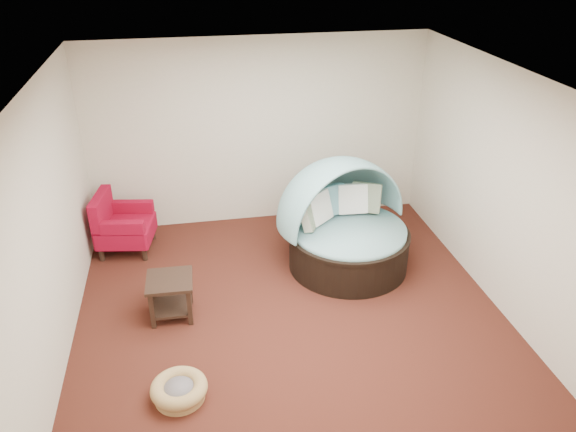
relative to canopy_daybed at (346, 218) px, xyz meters
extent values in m
plane|color=#491C14|center=(-0.93, -0.95, -0.68)|extent=(5.00, 5.00, 0.00)
plane|color=beige|center=(-0.93, 1.55, 0.72)|extent=(5.00, 0.00, 5.00)
plane|color=beige|center=(-0.93, -3.45, 0.72)|extent=(5.00, 0.00, 5.00)
plane|color=beige|center=(-3.43, -0.95, 0.72)|extent=(0.00, 5.00, 5.00)
plane|color=beige|center=(1.57, -0.95, 0.72)|extent=(0.00, 5.00, 5.00)
plane|color=white|center=(-0.93, -0.95, 2.12)|extent=(5.00, 5.00, 0.00)
cylinder|color=black|center=(0.03, -0.09, -0.44)|extent=(2.02, 2.02, 0.49)
cylinder|color=black|center=(0.03, -0.09, -0.18)|extent=(2.04, 2.04, 0.04)
cylinder|color=#82ADB9|center=(0.03, -0.09, -0.14)|extent=(1.91, 1.91, 0.11)
cube|color=#345A39|center=(-0.50, 0.03, 0.12)|extent=(0.39, 0.47, 0.42)
cube|color=white|center=(-0.33, 0.14, 0.12)|extent=(0.46, 0.44, 0.42)
cube|color=#6AA9B8|center=(-0.11, 0.32, 0.12)|extent=(0.46, 0.35, 0.42)
cube|color=white|center=(0.18, 0.31, 0.12)|extent=(0.42, 0.26, 0.42)
cube|color=#345A39|center=(0.38, 0.32, 0.12)|extent=(0.47, 0.39, 0.42)
cylinder|color=olive|center=(-2.26, -2.11, -0.66)|extent=(0.66, 0.66, 0.06)
torus|color=olive|center=(-2.26, -2.11, -0.56)|extent=(0.74, 0.74, 0.14)
cylinder|color=slate|center=(-2.26, -2.11, -0.58)|extent=(0.44, 0.44, 0.09)
cylinder|color=black|center=(-3.27, 0.66, -0.59)|extent=(0.08, 0.08, 0.18)
cylinder|color=black|center=(-3.17, 1.25, -0.59)|extent=(0.08, 0.08, 0.18)
cylinder|color=black|center=(-2.69, 0.56, -0.59)|extent=(0.08, 0.08, 0.18)
cylinder|color=black|center=(-2.59, 1.15, -0.59)|extent=(0.08, 0.08, 0.18)
cube|color=maroon|center=(-2.93, 0.90, -0.38)|extent=(0.85, 0.85, 0.26)
cube|color=maroon|center=(-3.22, 0.95, -0.03)|extent=(0.26, 0.75, 0.43)
cube|color=maroon|center=(-2.93, 0.59, -0.16)|extent=(0.60, 0.21, 0.18)
cube|color=maroon|center=(-2.83, 1.21, -0.16)|extent=(0.60, 0.21, 0.18)
cube|color=black|center=(-2.32, -0.75, -0.20)|extent=(0.54, 0.54, 0.04)
cube|color=black|center=(-2.32, -0.75, -0.56)|extent=(0.48, 0.48, 0.03)
cube|color=black|center=(-2.53, -0.96, -0.45)|extent=(0.05, 0.05, 0.47)
cube|color=black|center=(-2.52, -0.54, -0.45)|extent=(0.05, 0.05, 0.47)
cube|color=black|center=(-2.11, -0.97, -0.45)|extent=(0.05, 0.05, 0.47)
cube|color=black|center=(-2.10, -0.55, -0.45)|extent=(0.05, 0.05, 0.47)
camera|label=1|loc=(-1.97, -6.30, 3.48)|focal=35.00mm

